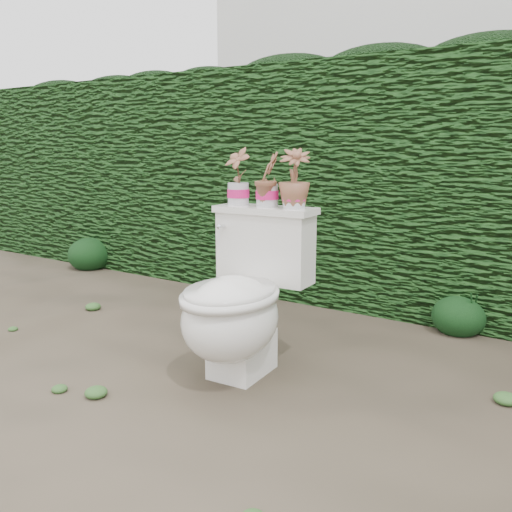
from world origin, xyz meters
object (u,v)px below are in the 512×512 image
Objects in this scene: toilet at (240,302)px; potted_plant_left at (238,178)px; potted_plant_right at (294,180)px; potted_plant_center at (267,181)px.

potted_plant_left is (-0.17, 0.23, 0.55)m from toilet.
toilet is at bearing -150.45° from potted_plant_right.
toilet is at bearing -41.60° from potted_plant_left.
potted_plant_left reaches higher than toilet.
potted_plant_right is (0.14, 0.25, 0.55)m from toilet.
potted_plant_center reaches higher than toilet.
potted_plant_left reaches higher than potted_plant_right.
potted_plant_right reaches higher than potted_plant_center.
potted_plant_right reaches higher than toilet.
toilet is 0.60m from potted_plant_center.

